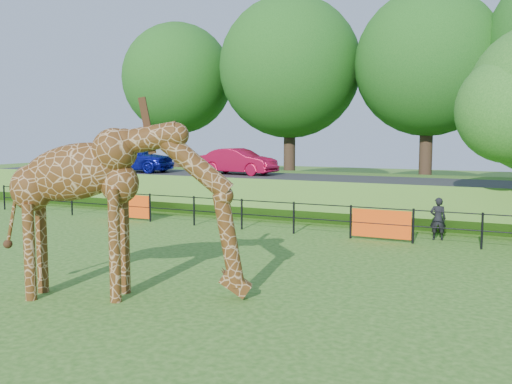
% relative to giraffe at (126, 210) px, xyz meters
% --- Properties ---
extents(ground, '(90.00, 90.00, 0.00)m').
position_rel_giraffe_xyz_m(ground, '(0.26, 0.55, -1.84)').
color(ground, '#285D17').
rests_on(ground, ground).
extents(giraffe, '(5.13, 2.86, 3.69)m').
position_rel_giraffe_xyz_m(giraffe, '(0.00, 0.00, 0.00)').
color(giraffe, '#542F11').
rests_on(giraffe, ground).
extents(perimeter_fence, '(28.07, 0.10, 1.10)m').
position_rel_giraffe_xyz_m(perimeter_fence, '(0.26, 8.55, -1.29)').
color(perimeter_fence, black).
rests_on(perimeter_fence, ground).
extents(embankment, '(40.00, 9.00, 1.30)m').
position_rel_giraffe_xyz_m(embankment, '(0.26, 16.05, -1.19)').
color(embankment, '#285D17').
rests_on(embankment, ground).
extents(road, '(40.00, 5.00, 0.12)m').
position_rel_giraffe_xyz_m(road, '(0.26, 14.55, -0.48)').
color(road, '#29292B').
rests_on(road, embankment).
extents(car_blue, '(4.70, 2.41, 1.53)m').
position_rel_giraffe_xyz_m(car_blue, '(-11.18, 14.30, 0.34)').
color(car_blue, '#141AA7').
rests_on(car_blue, road).
extents(car_red, '(3.92, 1.67, 1.26)m').
position_rel_giraffe_xyz_m(car_red, '(-5.34, 15.18, 0.21)').
color(car_red, '#C00D36').
rests_on(car_red, road).
extents(visitor, '(0.56, 0.43, 1.38)m').
position_rel_giraffe_xyz_m(visitor, '(4.86, 9.50, -1.15)').
color(visitor, black).
rests_on(visitor, ground).
extents(bg_tree_line, '(37.30, 8.80, 11.82)m').
position_rel_giraffe_xyz_m(bg_tree_line, '(2.15, 22.55, 5.35)').
color(bg_tree_line, '#352318').
rests_on(bg_tree_line, ground).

